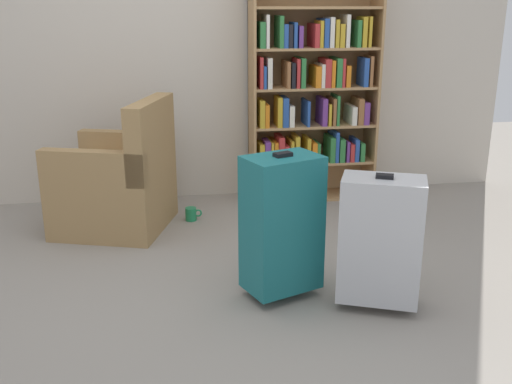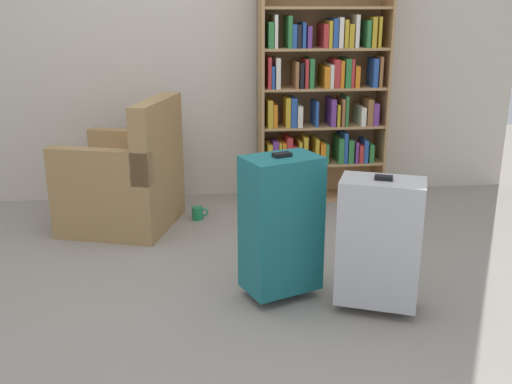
% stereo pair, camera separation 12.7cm
% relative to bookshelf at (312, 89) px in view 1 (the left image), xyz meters
% --- Properties ---
extents(ground_plane, '(8.81, 8.81, 0.00)m').
position_rel_bookshelf_xyz_m(ground_plane, '(-0.88, -1.72, -0.87)').
color(ground_plane, gray).
extents(back_wall, '(5.04, 0.10, 2.60)m').
position_rel_bookshelf_xyz_m(back_wall, '(-0.88, 0.22, 0.43)').
color(back_wall, beige).
rests_on(back_wall, ground).
extents(bookshelf, '(0.98, 0.31, 1.75)m').
position_rel_bookshelf_xyz_m(bookshelf, '(0.00, 0.00, 0.00)').
color(bookshelf, '#A87F51').
rests_on(bookshelf, ground).
extents(armchair, '(0.88, 0.88, 0.90)m').
position_rel_bookshelf_xyz_m(armchair, '(-1.47, -0.48, -0.55)').
color(armchair, '#9E7A4C').
rests_on(armchair, ground).
extents(mug, '(0.12, 0.08, 0.10)m').
position_rel_bookshelf_xyz_m(mug, '(-0.98, -0.42, -0.82)').
color(mug, '#1E7F4C').
rests_on(mug, ground).
extents(suitcase_silver, '(0.46, 0.37, 0.71)m').
position_rel_bookshelf_xyz_m(suitcase_silver, '(-0.09, -1.85, -0.50)').
color(suitcase_silver, '#B7BABF').
rests_on(suitcase_silver, ground).
extents(suitcase_teal, '(0.45, 0.38, 0.79)m').
position_rel_bookshelf_xyz_m(suitcase_teal, '(-0.56, -1.65, -0.46)').
color(suitcase_teal, '#19666B').
rests_on(suitcase_teal, ground).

